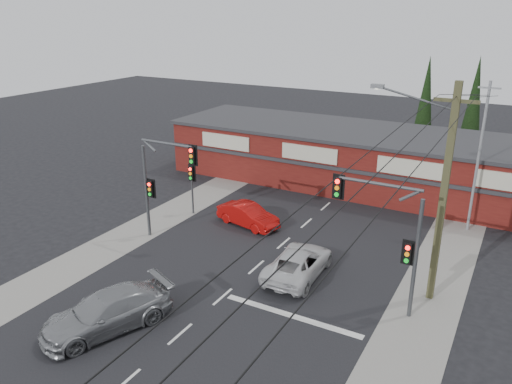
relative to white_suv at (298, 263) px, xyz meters
The scene contains 18 objects.
ground 3.04m from the white_suv, 139.15° to the right, with size 120.00×120.00×0.00m, color black.
road_strip 3.86m from the white_suv, 126.16° to the left, with size 14.00×70.00×0.01m, color black.
verge_left 11.19m from the white_suv, 164.08° to the left, with size 3.00×70.00×0.02m, color gray.
verge_right 7.00m from the white_suv, 26.08° to the left, with size 3.00×70.00×0.02m, color gray.
stop_line 3.72m from the white_suv, 69.85° to the right, with size 6.50×0.35×0.01m, color silver.
white_suv is the anchor object (origin of this frame).
silver_suv 9.50m from the white_suv, 122.82° to the right, with size 2.24×5.52×1.60m, color gray.
red_sedan 6.73m from the white_suv, 142.05° to the left, with size 1.45×4.15×1.37m, color #B00D0A.
lane_dashes 2.67m from the white_suv, 150.08° to the left, with size 0.12×44.05×0.01m.
shop_building 15.46m from the white_suv, 102.13° to the left, with size 27.30×8.40×4.22m.
conifer_near 22.61m from the white_suv, 86.73° to the left, with size 1.80×1.80×9.25m.
conifer_far 24.99m from the white_suv, 78.81° to the left, with size 1.80×1.80×9.25m.
traffic_mast_left 9.25m from the white_suv, behind, with size 3.77×0.27×5.97m.
traffic_mast_right 5.73m from the white_suv, 11.40° to the right, with size 3.96×0.27×5.97m.
pedestal_signal 10.42m from the white_suv, 156.68° to the left, with size 0.55×0.27×3.38m.
utility_pole 7.79m from the white_suv, ahead, with size 4.38×0.59×10.00m.
steel_pole 12.77m from the white_suv, 56.11° to the left, with size 1.20×0.16×9.00m.
power_lines 11.31m from the white_suv, 35.24° to the right, with size 2.01×29.00×1.22m.
Camera 1 is at (11.19, -18.63, 12.68)m, focal length 35.00 mm.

